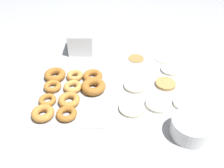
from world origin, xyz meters
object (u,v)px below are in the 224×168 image
object	(u,v)px
pancake_5	(170,70)
donut_tray	(70,90)
pancake_4	(164,58)
pancake_7	(183,104)
container_stack	(81,42)
pancake_1	(158,104)
pancake_3	(166,84)
pancake_2	(136,58)
pancake_0	(132,108)
pancake_6	(135,86)
batter_bowl	(190,128)

from	to	relation	value
pancake_5	donut_tray	xyz separation A→B (m)	(0.19, -0.51, 0.01)
pancake_4	pancake_7	world-z (taller)	pancake_7
container_stack	pancake_1	bearing A→B (deg)	40.31
pancake_3	container_stack	size ratio (longest dim) A/B	0.70
pancake_2	pancake_4	bearing A→B (deg)	90.88
pancake_2	pancake_3	world-z (taller)	pancake_3
pancake_0	pancake_4	bearing A→B (deg)	152.79
pancake_2	pancake_6	bearing A→B (deg)	-5.42
pancake_0	pancake_7	distance (m)	0.23
donut_tray	pancake_0	bearing A→B (deg)	70.03
container_stack	pancake_0	bearing A→B (deg)	29.23
pancake_0	donut_tray	bearing A→B (deg)	-109.97
pancake_6	pancake_7	bearing A→B (deg)	59.56
pancake_4	container_stack	distance (m)	0.49
pancake_0	pancake_3	bearing A→B (deg)	133.62
pancake_5	donut_tray	size ratio (longest dim) A/B	0.26
pancake_2	container_stack	xyz separation A→B (m)	(-0.08, -0.32, 0.06)
pancake_7	donut_tray	distance (m)	0.52
pancake_1	donut_tray	bearing A→B (deg)	-100.86
pancake_4	pancake_5	world-z (taller)	pancake_5
pancake_1	batter_bowl	bearing A→B (deg)	32.49
pancake_6	container_stack	distance (m)	0.45
pancake_0	container_stack	size ratio (longest dim) A/B	0.81
pancake_1	donut_tray	distance (m)	0.41
pancake_5	pancake_0	bearing A→B (deg)	-37.57
pancake_0	pancake_4	size ratio (longest dim) A/B	1.09
donut_tray	container_stack	size ratio (longest dim) A/B	2.77
batter_bowl	pancake_4	bearing A→B (deg)	-178.76
pancake_3	pancake_7	bearing A→B (deg)	21.74
pancake_0	batter_bowl	xyz separation A→B (m)	(0.13, 0.22, 0.03)
pancake_7	pancake_2	bearing A→B (deg)	-153.61
pancake_5	pancake_2	bearing A→B (deg)	-122.92
pancake_6	donut_tray	bearing A→B (deg)	-81.02
pancake_1	container_stack	world-z (taller)	container_stack
pancake_7	container_stack	world-z (taller)	container_stack
pancake_1	pancake_2	size ratio (longest dim) A/B	1.25
batter_bowl	pancake_6	bearing A→B (deg)	-145.54
pancake_2	pancake_6	distance (m)	0.25
pancake_6	pancake_7	xyz separation A→B (m)	(0.12, 0.21, -0.00)
pancake_5	batter_bowl	bearing A→B (deg)	-0.36
pancake_1	donut_tray	world-z (taller)	donut_tray
pancake_4	donut_tray	world-z (taller)	donut_tray
container_stack	pancake_7	bearing A→B (deg)	47.86
pancake_1	donut_tray	xyz separation A→B (m)	(-0.08, -0.40, 0.01)
pancake_1	pancake_6	distance (m)	0.16
pancake_1	pancake_4	world-z (taller)	pancake_1
pancake_1	pancake_6	xyz separation A→B (m)	(-0.13, -0.09, -0.00)
pancake_3	donut_tray	distance (m)	0.47
pancake_1	pancake_5	bearing A→B (deg)	158.37
pancake_3	batter_bowl	size ratio (longest dim) A/B	0.63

